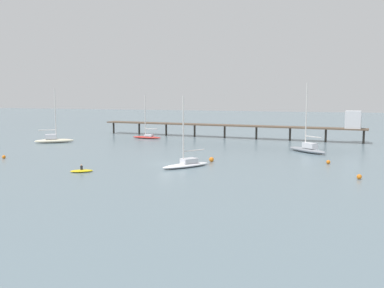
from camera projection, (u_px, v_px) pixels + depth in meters
name	position (u px, v px, depth m)	size (l,w,h in m)	color
ground_plane	(165.00, 163.00, 71.25)	(400.00, 400.00, 0.00)	slate
pier	(266.00, 124.00, 106.60)	(67.19, 9.86, 7.25)	brown
sailboat_cream	(54.00, 139.00, 100.12)	(8.34, 6.83, 12.23)	beige
sailboat_red	(147.00, 136.00, 109.47)	(7.82, 2.52, 10.92)	red
sailboat_white	(186.00, 163.00, 67.62)	(6.59, 7.94, 10.87)	white
sailboat_gray	(307.00, 148.00, 84.05)	(8.23, 8.00, 13.16)	gray
dinghy_yellow	(82.00, 171.00, 63.50)	(3.46, 2.89, 1.14)	yellow
mooring_buoy_inner	(328.00, 162.00, 70.61)	(0.64, 0.64, 0.64)	orange
mooring_buoy_mid	(4.00, 157.00, 76.30)	(0.60, 0.60, 0.60)	orange
mooring_buoy_outer	(211.00, 160.00, 72.72)	(0.79, 0.79, 0.79)	orange
mooring_buoy_far	(359.00, 177.00, 58.27)	(0.67, 0.67, 0.67)	orange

